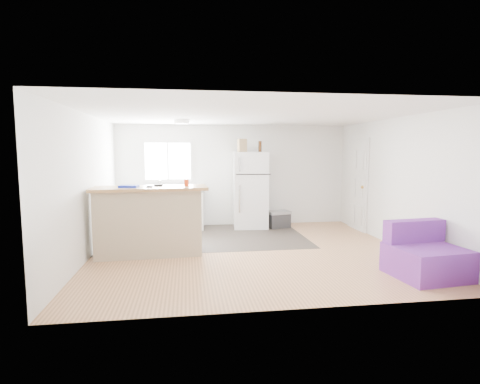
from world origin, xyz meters
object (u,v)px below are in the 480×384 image
Objects in this scene: peninsula at (149,221)px; blue_tray at (129,186)px; cleaner_jug at (190,247)px; red_cup at (186,183)px; bottle_right at (260,147)px; purple_seat at (425,257)px; mop at (123,244)px; refrigerator at (251,190)px; cooler at (278,219)px; kitchen_cabinets at (160,209)px; bottle_left at (260,147)px; cardboard_box at (242,145)px.

peninsula is 0.68m from blue_tray.
cleaner_jug is 1.12m from red_cup.
purple_seat is at bearing -65.80° from bottle_right.
bottle_right reaches higher than red_cup.
mop is at bearing -166.65° from peninsula.
refrigerator is 7.05× the size of bottle_right.
cooler is (0.64, -0.15, -0.68)m from refrigerator.
blue_tray is at bearing -172.84° from red_cup.
red_cup reaches higher than cooler.
kitchen_cabinets is 2.31m from cleaner_jug.
bottle_left is (1.64, 2.02, 1.77)m from cleaner_jug.
purple_seat reaches higher than cleaner_jug.
purple_seat is at bearing -25.82° from peninsula.
mop is (-2.55, -2.20, -0.65)m from refrigerator.
peninsula is 1.93× the size of purple_seat.
purple_seat is (1.89, -3.76, -0.60)m from refrigerator.
blue_tray is (-0.99, -0.02, 1.08)m from cleaner_jug.
blue_tray is 3.40m from bottle_left.
refrigerator is 6.37× the size of cleaner_jug.
red_cup is (-0.04, 0.10, 1.12)m from cleaner_jug.
cleaner_jug is 0.23× the size of mop.
kitchen_cabinets is 8.24× the size of bottle_left.
cooler is at bearing -1.66° from kitchen_cabinets.
blue_tray reaches higher than cooler.
blue_tray is at bearing -136.47° from cardboard_box.
bottle_right is (-1.68, 3.73, 1.61)m from purple_seat.
kitchen_cabinets is at bearing 86.11° from peninsula.
blue_tray is at bearing -142.11° from bottle_left.
bottle_left reaches higher than red_cup.
cooler is 2.86m from cleaner_jug.
red_cup is 0.48× the size of bottle_right.
blue_tray is 3.45m from bottle_right.
kitchen_cabinets is at bearing 87.16° from mop.
bottle_left is (2.29, -0.17, 1.43)m from kitchen_cabinets.
cooler is (2.76, 1.92, -0.40)m from peninsula.
purple_seat is 4.58m from cardboard_box.
purple_seat is 0.85× the size of mop.
cardboard_box is (2.35, 2.17, 1.68)m from mop.
bottle_left is at bearing -96.63° from bottle_right.
blue_tray is at bearing -169.62° from peninsula.
kitchen_cabinets is at bearing 95.51° from cleaner_jug.
purple_seat is 4.05× the size of bottle_left.
blue_tray is 1.20× the size of bottle_right.
cardboard_box is (1.88, -0.10, 1.45)m from kitchen_cabinets.
peninsula reaches higher than cooler.
bottle_right is (2.76, 2.17, 1.65)m from mop.
bottle_left reaches higher than kitchen_cabinets.
peninsula is 3.36m from bottle_right.
red_cup reaches higher than cleaner_jug.
peninsula is 7.82× the size of bottle_right.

